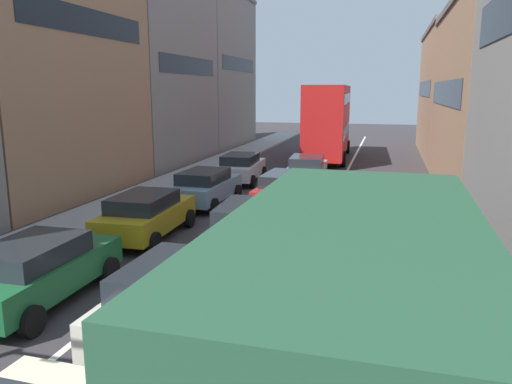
# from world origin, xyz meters

# --- Properties ---
(sidewalk_left) EXTENTS (2.60, 64.00, 0.14)m
(sidewalk_left) POSITION_xyz_m (-6.70, 20.00, 0.07)
(sidewalk_left) COLOR #949494
(sidewalk_left) RESTS_ON ground
(lane_stripe_left) EXTENTS (0.16, 60.00, 0.01)m
(lane_stripe_left) POSITION_xyz_m (-1.70, 20.00, 0.01)
(lane_stripe_left) COLOR silver
(lane_stripe_left) RESTS_ON ground
(lane_stripe_right) EXTENTS (0.16, 60.00, 0.01)m
(lane_stripe_right) POSITION_xyz_m (1.70, 20.00, 0.01)
(lane_stripe_right) COLOR silver
(lane_stripe_right) RESTS_ON ground
(building_row_left) EXTENTS (7.20, 43.90, 14.10)m
(building_row_left) POSITION_xyz_m (-12.00, 21.53, 6.55)
(building_row_left) COLOR gray
(building_row_left) RESTS_ON ground
(removalist_box_truck) EXTENTS (2.81, 7.74, 3.58)m
(removalist_box_truck) POSITION_xyz_m (3.70, 2.79, 1.97)
(removalist_box_truck) COLOR #B7B29E
(removalist_box_truck) RESTS_ON ground
(sedan_centre_lane_second) EXTENTS (2.12, 4.33, 1.49)m
(sedan_centre_lane_second) POSITION_xyz_m (0.02, 5.65, 0.80)
(sedan_centre_lane_second) COLOR beige
(sedan_centre_lane_second) RESTS_ON ground
(wagon_left_lane_second) EXTENTS (2.10, 4.32, 1.49)m
(wagon_left_lane_second) POSITION_xyz_m (-3.57, 6.12, 0.80)
(wagon_left_lane_second) COLOR #19592D
(wagon_left_lane_second) RESTS_ON ground
(hatchback_centre_lane_third) EXTENTS (2.23, 4.38, 1.49)m
(hatchback_centre_lane_third) POSITION_xyz_m (0.06, 10.95, 0.80)
(hatchback_centre_lane_third) COLOR black
(hatchback_centre_lane_third) RESTS_ON ground
(sedan_left_lane_third) EXTENTS (2.16, 4.35, 1.49)m
(sedan_left_lane_third) POSITION_xyz_m (-3.56, 11.40, 0.80)
(sedan_left_lane_third) COLOR #B29319
(sedan_left_lane_third) RESTS_ON ground
(coupe_centre_lane_fourth) EXTENTS (2.26, 4.39, 1.49)m
(coupe_centre_lane_fourth) POSITION_xyz_m (0.05, 16.64, 0.80)
(coupe_centre_lane_fourth) COLOR #A51E1E
(coupe_centre_lane_fourth) RESTS_ON ground
(sedan_left_lane_fourth) EXTENTS (2.14, 4.34, 1.49)m
(sedan_left_lane_fourth) POSITION_xyz_m (-3.37, 16.35, 0.80)
(sedan_left_lane_fourth) COLOR #759EB7
(sedan_left_lane_fourth) RESTS_ON ground
(sedan_centre_lane_fifth) EXTENTS (2.28, 4.41, 1.49)m
(sedan_centre_lane_fifth) POSITION_xyz_m (0.06, 21.95, 0.80)
(sedan_centre_lane_fifth) COLOR gray
(sedan_centre_lane_fifth) RESTS_ON ground
(sedan_left_lane_fifth) EXTENTS (2.25, 4.39, 1.49)m
(sedan_left_lane_fifth) POSITION_xyz_m (-3.42, 21.80, 0.80)
(sedan_left_lane_fifth) COLOR silver
(sedan_left_lane_fifth) RESTS_ON ground
(sedan_right_lane_behind_truck) EXTENTS (2.23, 4.38, 1.49)m
(sedan_right_lane_behind_truck) POSITION_xyz_m (3.22, 9.74, 0.80)
(sedan_right_lane_behind_truck) COLOR #194C8C
(sedan_right_lane_behind_truck) RESTS_ON ground
(wagon_right_lane_far) EXTENTS (2.22, 4.38, 1.49)m
(wagon_right_lane_far) POSITION_xyz_m (3.42, 14.96, 0.80)
(wagon_right_lane_far) COLOR beige
(wagon_right_lane_far) RESTS_ON ground
(bus_mid_queue_primary) EXTENTS (3.12, 10.59, 5.06)m
(bus_mid_queue_primary) POSITION_xyz_m (-0.06, 31.60, 2.83)
(bus_mid_queue_primary) COLOR #B21919
(bus_mid_queue_primary) RESTS_ON ground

